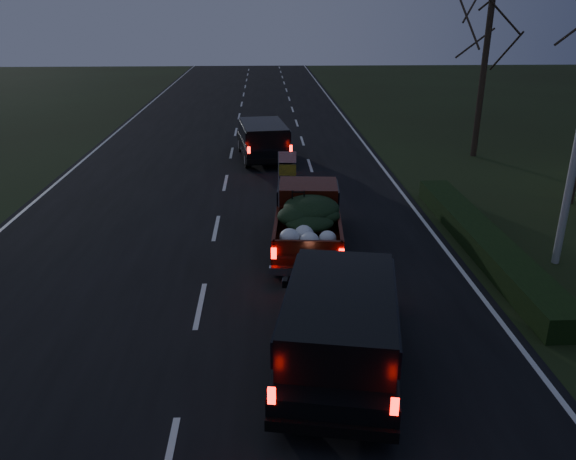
{
  "coord_description": "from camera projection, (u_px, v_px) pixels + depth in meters",
  "views": [
    {
      "loc": [
        1.54,
        -11.66,
        6.48
      ],
      "look_at": [
        2.13,
        1.47,
        1.3
      ],
      "focal_mm": 35.0,
      "sensor_mm": 36.0,
      "label": 1
    }
  ],
  "objects": [
    {
      "name": "lead_suv",
      "position": [
        263.0,
        137.0,
        25.64
      ],
      "size": [
        2.56,
        4.98,
        1.37
      ],
      "rotation": [
        0.0,
        0.0,
        0.12
      ],
      "color": "black",
      "rests_on": "ground"
    },
    {
      "name": "bare_tree_far",
      "position": [
        487.0,
        40.0,
        24.72
      ],
      "size": [
        3.6,
        3.6,
        7.0
      ],
      "color": "black",
      "rests_on": "ground"
    },
    {
      "name": "hedge_row",
      "position": [
        482.0,
        240.0,
        16.15
      ],
      "size": [
        1.0,
        10.0,
        0.6
      ],
      "primitive_type": "cube",
      "color": "black",
      "rests_on": "ground"
    },
    {
      "name": "rear_suv",
      "position": [
        340.0,
        320.0,
        10.49
      ],
      "size": [
        2.9,
        5.2,
        1.41
      ],
      "rotation": [
        0.0,
        0.0,
        -0.18
      ],
      "color": "black",
      "rests_on": "ground"
    },
    {
      "name": "ground",
      "position": [
        200.0,
        306.0,
        13.15
      ],
      "size": [
        120.0,
        120.0,
        0.0
      ],
      "primitive_type": "plane",
      "color": "black",
      "rests_on": "ground"
    },
    {
      "name": "road_asphalt",
      "position": [
        200.0,
        306.0,
        13.15
      ],
      "size": [
        14.0,
        120.0,
        0.02
      ],
      "primitive_type": "cube",
      "color": "black",
      "rests_on": "ground"
    },
    {
      "name": "pickup_truck",
      "position": [
        308.0,
        216.0,
        16.11
      ],
      "size": [
        2.21,
        4.94,
        2.53
      ],
      "rotation": [
        0.0,
        0.0,
        -0.08
      ],
      "color": "#3D1008",
      "rests_on": "ground"
    }
  ]
}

